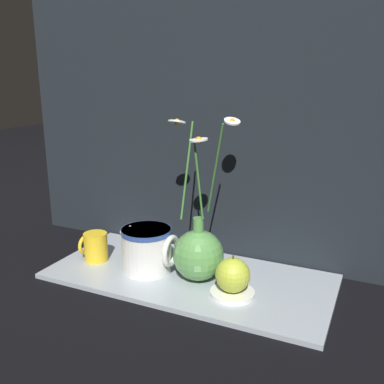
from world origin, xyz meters
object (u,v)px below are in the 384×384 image
yellow_mug (95,247)px  orange_fruit (233,275)px  vase_with_flowers (198,252)px  ceramic_pitcher (147,248)px

yellow_mug → orange_fruit: bearing=-3.6°
yellow_mug → vase_with_flowers: bearing=3.1°
ceramic_pitcher → orange_fruit: bearing=-7.1°
vase_with_flowers → orange_fruit: 0.12m
yellow_mug → orange_fruit: (0.41, -0.03, 0.01)m
vase_with_flowers → ceramic_pitcher: (-0.14, -0.01, -0.01)m
ceramic_pitcher → vase_with_flowers: bearing=4.9°
ceramic_pitcher → orange_fruit: size_ratio=1.74×
ceramic_pitcher → orange_fruit: (0.25, -0.03, -0.01)m
vase_with_flowers → orange_fruit: (0.11, -0.04, -0.02)m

